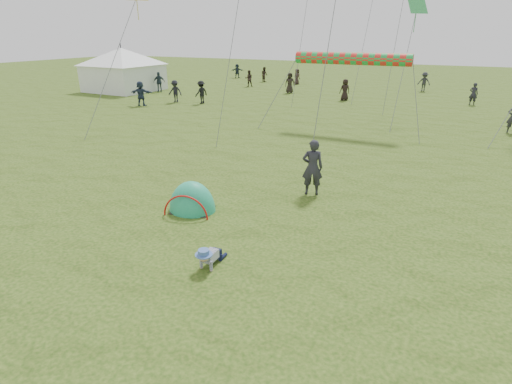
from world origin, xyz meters
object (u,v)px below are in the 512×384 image
at_px(crawling_toddler, 209,256).
at_px(popup_tent, 193,210).
at_px(event_marquee, 123,68).
at_px(standing_adult, 312,167).

relative_size(crawling_toddler, popup_tent, 0.39).
bearing_deg(popup_tent, crawling_toddler, -60.75).
xyz_separation_m(popup_tent, event_marquee, (-21.41, 19.99, 2.06)).
xyz_separation_m(crawling_toddler, popup_tent, (-2.20, 2.50, -0.28)).
height_order(crawling_toddler, event_marquee, event_marquee).
bearing_deg(standing_adult, popup_tent, 24.48).
distance_m(popup_tent, event_marquee, 29.36).
height_order(popup_tent, standing_adult, standing_adult).
height_order(crawling_toddler, popup_tent, popup_tent).
distance_m(crawling_toddler, event_marquee, 32.66).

